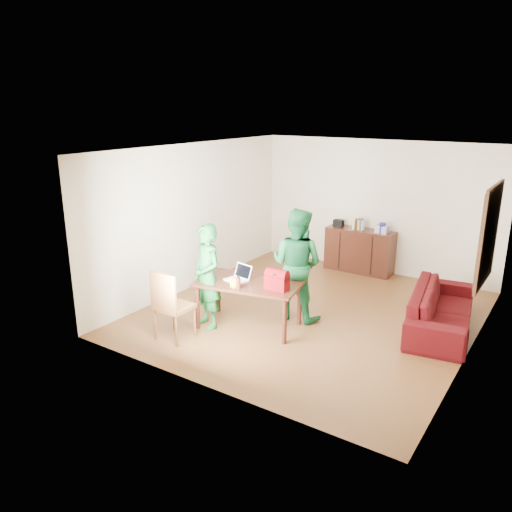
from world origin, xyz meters
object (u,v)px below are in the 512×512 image
Objects in this scene: person_near at (207,276)px; bottle at (238,282)px; table at (249,287)px; red_bag at (277,281)px; sofa at (441,309)px; laptop at (236,278)px; chair at (174,319)px; person_far at (297,264)px.

person_near is 8.18× the size of bottle.
red_bag reaches higher than table.
person_near is 3.66m from sofa.
bottle is at bearing -35.42° from laptop.
person_near is (-0.54, -0.34, 0.17)m from table.
chair reaches higher than table.
person_far is (0.44, 0.72, 0.26)m from table.
chair is 2.11m from person_far.
chair is at bearing 119.54° from sofa.
table is 0.57m from red_bag.
laptop reaches higher than sofa.
red_bag is at bearing 30.85° from bottle.
person_far reaches higher than chair.
bottle is at bearing -151.65° from red_bag.
person_near reaches higher than red_bag.
person_near is 4.91× the size of red_bag.
sofa is (2.49, 1.92, -0.52)m from bottle.
person_far is at bearing 69.55° from person_near.
person_far is 0.77m from red_bag.
table is 0.25m from laptop.
chair reaches higher than laptop.
sofa is (2.00, 1.63, -0.55)m from red_bag.
red_bag is at bearing 15.84° from laptop.
sofa is at bearing 54.36° from person_near.
bottle is (-0.40, -1.05, -0.07)m from person_far.
bottle is 0.09× the size of sofa.
person_near is at bearing 113.13° from sofa.
sofa is (2.53, 1.59, -0.33)m from table.
chair is at bearing -106.04° from laptop.
bottle is at bearing 41.92° from chair.
table is 1.61× the size of chair.
chair is 2.82× the size of laptop.
person_near is (0.14, 0.63, 0.51)m from chair.
laptop is 0.35m from bottle.
sofa is at bearing 20.54° from table.
chair is (-0.68, -0.97, -0.34)m from table.
table is 0.66m from person_near.
laptop is at bearing 112.51° from sofa.
person_far reaches higher than red_bag.
chair reaches higher than bottle.
person_near reaches higher than chair.
table is 4.53× the size of laptop.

